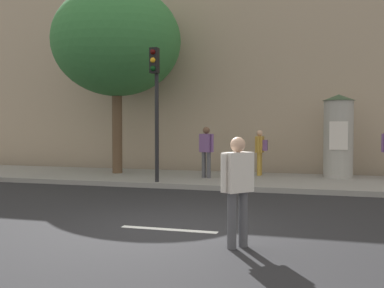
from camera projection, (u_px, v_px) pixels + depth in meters
name	position (u px, v px, depth m)	size (l,w,h in m)	color
ground_plane	(169.00, 230.00, 8.31)	(80.00, 80.00, 0.00)	#232326
sidewalk_curb	(240.00, 181.00, 15.01)	(36.00, 4.00, 0.15)	gray
lane_markings	(169.00, 229.00, 8.31)	(25.80, 0.16, 0.01)	silver
building_backdrop	(262.00, 66.00, 19.63)	(36.00, 5.00, 8.67)	tan
traffic_light	(155.00, 92.00, 13.84)	(0.24, 0.45, 4.00)	black
poster_column	(338.00, 135.00, 15.16)	(1.04, 1.04, 2.71)	#9E9B93
street_tree	(117.00, 42.00, 16.44)	(4.55, 4.55, 6.61)	brown
pedestrian_with_backpack	(238.00, 183.00, 7.05)	(0.47, 0.51, 1.69)	#4C4C51
pedestrian_near_pole	(260.00, 148.00, 15.84)	(0.39, 0.64, 1.54)	#B78C33
pedestrian_in_red_top	(206.00, 148.00, 15.09)	(0.54, 0.37, 1.66)	#4C4C51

